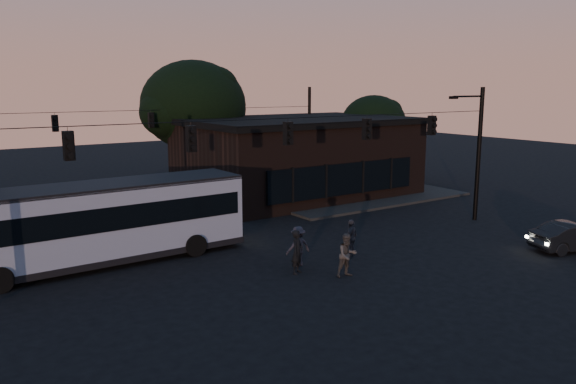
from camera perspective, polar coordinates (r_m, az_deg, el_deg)
ground at (r=22.14m, az=5.94°, el=-9.25°), size 120.00×120.00×0.00m
sidewalk_far_right at (r=39.96m, az=6.11°, el=-0.14°), size 14.00×10.00×0.15m
building at (r=39.27m, az=0.96°, el=3.62°), size 15.40×10.41×5.40m
tree_behind at (r=41.71m, az=-9.59°, el=8.69°), size 7.60×7.60×9.43m
tree_right at (r=46.34m, az=8.68°, el=6.97°), size 5.20×5.20×6.86m
signal_rig_near at (r=24.20m, az=0.00°, el=3.37°), size 26.24×0.30×7.50m
signal_rig_far at (r=38.43m, az=-13.67°, el=5.41°), size 26.24×0.30×7.50m
bus at (r=25.24m, az=-18.37°, el=-2.64°), size 12.38×3.21×3.48m
car at (r=29.31m, az=27.07°, el=-4.04°), size 4.32×2.62×1.34m
pedestrian_a at (r=22.93m, az=0.95°, el=-6.10°), size 0.79×0.72×1.81m
pedestrian_b at (r=22.69m, az=6.03°, el=-6.40°), size 0.95×0.79×1.77m
pedestrian_c at (r=25.33m, az=6.45°, el=-4.67°), size 1.08×0.83×1.70m
pedestrian_d at (r=23.86m, az=1.04°, el=-5.54°), size 1.16×0.73×1.72m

